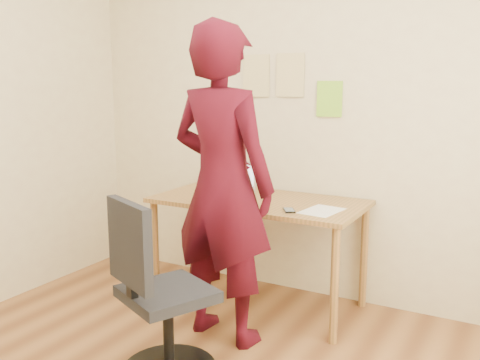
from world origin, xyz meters
The scene contains 10 objects.
room centered at (0.00, 0.00, 1.35)m, with size 3.58×3.58×2.78m.
desk centered at (-0.17, 1.38, 0.65)m, with size 1.40×0.70×0.74m.
laptop centered at (-0.40, 1.42, 0.79)m, with size 0.31×0.28×0.22m.
paper_sheet centered at (0.32, 1.28, 0.74)m, with size 0.20×0.29×0.00m, color white.
phone centered at (0.14, 1.18, 0.74)m, with size 0.12×0.13×0.01m.
wall_note_left centered at (-0.38, 1.74, 1.56)m, with size 0.21×0.00×0.30m, color #DAC682.
wall_note_mid centered at (-0.11, 1.74, 1.56)m, with size 0.21×0.00×0.30m, color #DAC682.
wall_note_right centered at (0.18, 1.74, 1.40)m, with size 0.18×0.00×0.24m, color #8ED930.
office_chair centered at (-0.20, 0.30, 0.41)m, with size 0.56×0.56×0.95m.
person centered at (-0.14, 0.86, 0.93)m, with size 0.68×0.44×1.86m, color #3D0812.
Camera 1 is at (1.42, -1.74, 1.53)m, focal length 40.00 mm.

